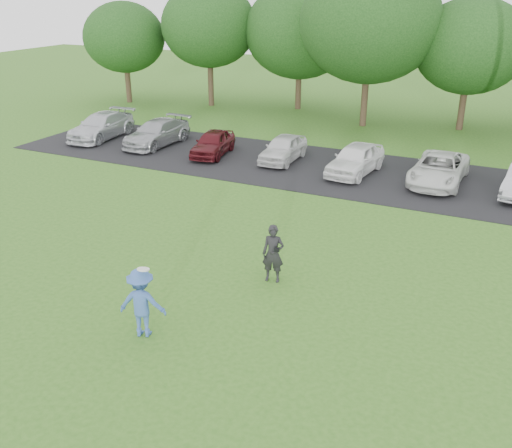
# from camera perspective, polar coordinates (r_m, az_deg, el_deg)

# --- Properties ---
(ground) EXTENTS (100.00, 100.00, 0.00)m
(ground) POSITION_cam_1_polar(r_m,az_deg,el_deg) (13.44, -6.53, -10.41)
(ground) COLOR #31651C
(ground) RESTS_ON ground
(parking_lot) EXTENTS (32.00, 6.50, 0.03)m
(parking_lot) POSITION_cam_1_polar(r_m,az_deg,el_deg) (24.38, 9.67, 5.09)
(parking_lot) COLOR black
(parking_lot) RESTS_ON ground
(frisbee_player) EXTENTS (1.19, 0.90, 1.79)m
(frisbee_player) POSITION_cam_1_polar(r_m,az_deg,el_deg) (13.01, -11.34, -7.71)
(frisbee_player) COLOR #3C5FAA
(frisbee_player) RESTS_ON ground
(camera_bystander) EXTENTS (0.65, 0.49, 1.59)m
(camera_bystander) POSITION_cam_1_polar(r_m,az_deg,el_deg) (15.01, 1.73, -2.99)
(camera_bystander) COLOR black
(camera_bystander) RESTS_ON ground
(parked_cars) EXTENTS (28.60, 4.82, 1.25)m
(parked_cars) POSITION_cam_1_polar(r_m,az_deg,el_deg) (24.24, 9.96, 6.46)
(parked_cars) COLOR silver
(parked_cars) RESTS_ON parking_lot
(tree_row) EXTENTS (42.39, 9.85, 8.64)m
(tree_row) POSITION_cam_1_polar(r_m,az_deg,el_deg) (32.61, 18.07, 17.59)
(tree_row) COLOR #38281C
(tree_row) RESTS_ON ground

